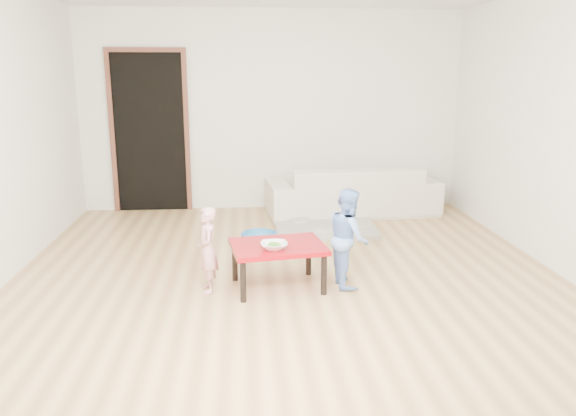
{
  "coord_description": "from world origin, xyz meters",
  "views": [
    {
      "loc": [
        -0.38,
        -4.99,
        1.84
      ],
      "look_at": [
        0.0,
        -0.2,
        0.65
      ],
      "focal_mm": 35.0,
      "sensor_mm": 36.0,
      "label": 1
    }
  ],
  "objects": [
    {
      "name": "floor",
      "position": [
        0.0,
        0.0,
        0.0
      ],
      "size": [
        5.0,
        5.0,
        0.01
      ],
      "primitive_type": "cube",
      "color": "#A37846",
      "rests_on": "ground"
    },
    {
      "name": "back_wall",
      "position": [
        0.0,
        2.5,
        1.3
      ],
      "size": [
        5.0,
        0.02,
        2.6
      ],
      "primitive_type": "cube",
      "color": "silver",
      "rests_on": "floor"
    },
    {
      "name": "right_wall",
      "position": [
        2.5,
        0.0,
        1.3
      ],
      "size": [
        0.02,
        5.0,
        2.6
      ],
      "primitive_type": "cube",
      "color": "silver",
      "rests_on": "floor"
    },
    {
      "name": "doorway",
      "position": [
        -1.6,
        2.48,
        1.02
      ],
      "size": [
        1.02,
        0.08,
        2.11
      ],
      "primitive_type": null,
      "color": "brown",
      "rests_on": "back_wall"
    },
    {
      "name": "sofa",
      "position": [
        1.01,
        2.05,
        0.32
      ],
      "size": [
        2.25,
        1.05,
        0.64
      ],
      "primitive_type": "imported",
      "rotation": [
        0.0,
        0.0,
        3.23
      ],
      "color": "beige",
      "rests_on": "floor"
    },
    {
      "name": "cushion",
      "position": [
        0.53,
        1.89,
        0.48
      ],
      "size": [
        0.44,
        0.39,
        0.12
      ],
      "primitive_type": "cube",
      "rotation": [
        0.0,
        0.0,
        0.02
      ],
      "color": "#D65117",
      "rests_on": "sofa"
    },
    {
      "name": "red_table",
      "position": [
        -0.11,
        -0.43,
        0.19
      ],
      "size": [
        0.86,
        0.7,
        0.39
      ],
      "primitive_type": null,
      "rotation": [
        0.0,
        0.0,
        0.15
      ],
      "color": "#970810",
      "rests_on": "floor"
    },
    {
      "name": "bowl",
      "position": [
        -0.14,
        -0.55,
        0.42
      ],
      "size": [
        0.22,
        0.22,
        0.06
      ],
      "primitive_type": "imported",
      "color": "white",
      "rests_on": "red_table"
    },
    {
      "name": "broccoli",
      "position": [
        -0.14,
        -0.55,
        0.42
      ],
      "size": [
        0.12,
        0.12,
        0.06
      ],
      "primitive_type": null,
      "color": "#2D5919",
      "rests_on": "red_table"
    },
    {
      "name": "child_pink",
      "position": [
        -0.7,
        -0.47,
        0.37
      ],
      "size": [
        0.22,
        0.29,
        0.73
      ],
      "primitive_type": "imported",
      "rotation": [
        0.0,
        0.0,
        -1.41
      ],
      "color": "#E66979",
      "rests_on": "floor"
    },
    {
      "name": "child_blue",
      "position": [
        0.51,
        -0.41,
        0.43
      ],
      "size": [
        0.35,
        0.44,
        0.86
      ],
      "primitive_type": "imported",
      "rotation": [
        0.0,
        0.0,
        1.64
      ],
      "color": "#6497E8",
      "rests_on": "floor"
    },
    {
      "name": "basin",
      "position": [
        -0.23,
        0.81,
        0.06
      ],
      "size": [
        0.39,
        0.39,
        0.12
      ],
      "primitive_type": "imported",
      "color": "teal",
      "rests_on": "floor"
    },
    {
      "name": "blanket",
      "position": [
        0.56,
        1.33,
        0.03
      ],
      "size": [
        1.18,
        1.0,
        0.06
      ],
      "primitive_type": null,
      "rotation": [
        0.0,
        0.0,
        -0.03
      ],
      "color": "#B7AEA1",
      "rests_on": "floor"
    }
  ]
}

